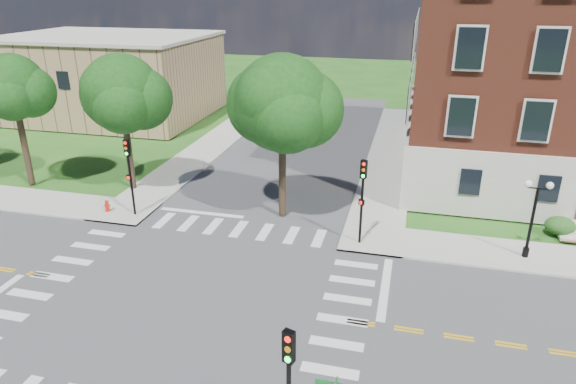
% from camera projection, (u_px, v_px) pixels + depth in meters
% --- Properties ---
extents(ground, '(160.00, 160.00, 0.00)m').
position_uv_depth(ground, '(187.00, 297.00, 23.66)').
color(ground, '#1D5317').
rests_on(ground, ground).
extents(road_ew, '(90.00, 12.00, 0.01)m').
position_uv_depth(road_ew, '(187.00, 297.00, 23.66)').
color(road_ew, '#3D3D3F').
rests_on(road_ew, ground).
extents(road_ns, '(12.00, 90.00, 0.01)m').
position_uv_depth(road_ns, '(187.00, 297.00, 23.66)').
color(road_ns, '#3D3D3F').
rests_on(road_ns, ground).
extents(sidewalk_ne, '(34.00, 34.00, 0.12)m').
position_uv_depth(sidewalk_ne, '(499.00, 200.00, 33.97)').
color(sidewalk_ne, '#9E9B93').
rests_on(sidewalk_ne, ground).
extents(sidewalk_nw, '(34.00, 34.00, 0.12)m').
position_uv_depth(sidewalk_nw, '(90.00, 163.00, 40.87)').
color(sidewalk_nw, '#9E9B93').
rests_on(sidewalk_nw, ground).
extents(crosswalk_east, '(2.20, 10.20, 0.02)m').
position_uv_depth(crosswalk_east, '(342.00, 320.00, 22.04)').
color(crosswalk_east, silver).
rests_on(crosswalk_east, ground).
extents(stop_bar_east, '(0.40, 5.50, 0.00)m').
position_uv_depth(stop_bar_east, '(385.00, 288.00, 24.38)').
color(stop_bar_east, silver).
rests_on(stop_bar_east, ground).
extents(secondary_building, '(20.40, 15.40, 8.30)m').
position_uv_depth(secondary_building, '(110.00, 76.00, 53.86)').
color(secondary_building, '#A28059').
rests_on(secondary_building, ground).
extents(tree_b, '(4.28, 4.28, 9.08)m').
position_uv_depth(tree_b, '(13.00, 87.00, 33.93)').
color(tree_b, black).
rests_on(tree_b, ground).
extents(tree_c, '(5.11, 5.11, 9.19)m').
position_uv_depth(tree_c, '(122.00, 93.00, 33.32)').
color(tree_c, black).
rests_on(tree_c, ground).
extents(tree_d, '(5.59, 5.59, 9.76)m').
position_uv_depth(tree_d, '(282.00, 103.00, 29.12)').
color(tree_d, black).
rests_on(tree_d, ground).
extents(traffic_signal_se, '(0.37, 0.44, 4.80)m').
position_uv_depth(traffic_signal_se, '(289.00, 383.00, 14.23)').
color(traffic_signal_se, black).
rests_on(traffic_signal_se, ground).
extents(traffic_signal_ne, '(0.38, 0.46, 4.80)m').
position_uv_depth(traffic_signal_ne, '(362.00, 191.00, 27.18)').
color(traffic_signal_ne, black).
rests_on(traffic_signal_ne, ground).
extents(traffic_signal_nw, '(0.34, 0.39, 4.80)m').
position_uv_depth(traffic_signal_nw, '(129.00, 168.00, 30.61)').
color(traffic_signal_nw, black).
rests_on(traffic_signal_nw, ground).
extents(twin_lamp_west, '(1.36, 0.36, 4.23)m').
position_uv_depth(twin_lamp_west, '(533.00, 215.00, 26.01)').
color(twin_lamp_west, black).
rests_on(twin_lamp_west, ground).
extents(fire_hydrant, '(0.35, 0.35, 0.75)m').
position_uv_depth(fire_hydrant, '(107.00, 206.00, 32.07)').
color(fire_hydrant, red).
rests_on(fire_hydrant, ground).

